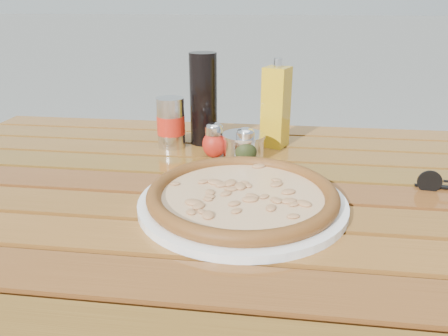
# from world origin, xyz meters

# --- Properties ---
(table) EXTENTS (1.40, 0.90, 0.75)m
(table) POSITION_xyz_m (0.00, -0.00, 0.67)
(table) COLOR #321A0B
(table) RESTS_ON ground
(plate) EXTENTS (0.45, 0.45, 0.01)m
(plate) POSITION_xyz_m (0.05, -0.08, 0.76)
(plate) COLOR white
(plate) RESTS_ON table
(pizza) EXTENTS (0.43, 0.43, 0.03)m
(pizza) POSITION_xyz_m (0.05, -0.08, 0.77)
(pizza) COLOR #FFE6B6
(pizza) RESTS_ON plate
(pepper_shaker) EXTENTS (0.07, 0.07, 0.08)m
(pepper_shaker) POSITION_xyz_m (-0.04, 0.16, 0.79)
(pepper_shaker) COLOR red
(pepper_shaker) RESTS_ON table
(oregano_shaker) EXTENTS (0.07, 0.07, 0.08)m
(oregano_shaker) POSITION_xyz_m (0.03, 0.13, 0.79)
(oregano_shaker) COLOR #303A17
(oregano_shaker) RESTS_ON table
(dark_bottle) EXTENTS (0.07, 0.07, 0.22)m
(dark_bottle) POSITION_xyz_m (-0.08, 0.26, 0.86)
(dark_bottle) COLOR black
(dark_bottle) RESTS_ON table
(soda_can) EXTENTS (0.08, 0.08, 0.12)m
(soda_can) POSITION_xyz_m (-0.15, 0.22, 0.81)
(soda_can) COLOR silver
(soda_can) RESTS_ON table
(olive_oil_cruet) EXTENTS (0.07, 0.07, 0.21)m
(olive_oil_cruet) POSITION_xyz_m (0.09, 0.26, 0.85)
(olive_oil_cruet) COLOR gold
(olive_oil_cruet) RESTS_ON table
(parmesan_tin) EXTENTS (0.12, 0.12, 0.07)m
(parmesan_tin) POSITION_xyz_m (0.03, 0.16, 0.78)
(parmesan_tin) COLOR white
(parmesan_tin) RESTS_ON table
(sunglasses) EXTENTS (0.11, 0.03, 0.04)m
(sunglasses) POSITION_xyz_m (0.42, 0.03, 0.77)
(sunglasses) COLOR black
(sunglasses) RESTS_ON table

